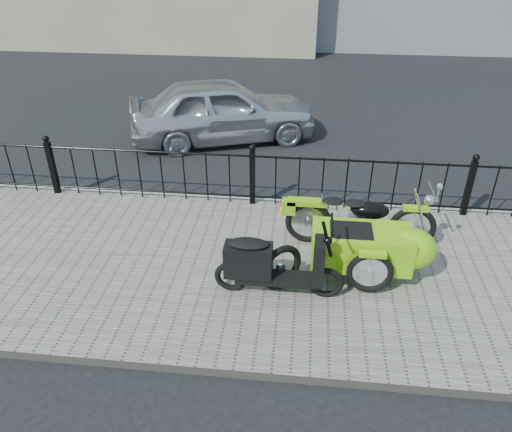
# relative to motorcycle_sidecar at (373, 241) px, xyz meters

# --- Properties ---
(ground) EXTENTS (120.00, 120.00, 0.00)m
(ground) POSITION_rel_motorcycle_sidecar_xyz_m (-1.84, 0.41, -0.59)
(ground) COLOR black
(ground) RESTS_ON ground
(sidewalk) EXTENTS (30.00, 3.80, 0.12)m
(sidewalk) POSITION_rel_motorcycle_sidecar_xyz_m (-1.84, -0.09, -0.53)
(sidewalk) COLOR #686257
(sidewalk) RESTS_ON ground
(curb) EXTENTS (30.00, 0.10, 0.12)m
(curb) POSITION_rel_motorcycle_sidecar_xyz_m (-1.84, 1.85, -0.53)
(curb) COLOR gray
(curb) RESTS_ON ground
(iron_fence) EXTENTS (14.11, 0.11, 1.08)m
(iron_fence) POSITION_rel_motorcycle_sidecar_xyz_m (-1.84, 1.71, -0.01)
(iron_fence) COLOR black
(iron_fence) RESTS_ON sidewalk
(motorcycle_sidecar) EXTENTS (2.28, 1.48, 0.98)m
(motorcycle_sidecar) POSITION_rel_motorcycle_sidecar_xyz_m (0.00, 0.00, 0.00)
(motorcycle_sidecar) COLOR black
(motorcycle_sidecar) RESTS_ON sidewalk
(scooter) EXTENTS (1.67, 0.49, 1.13)m
(scooter) POSITION_rel_motorcycle_sidecar_xyz_m (-1.35, -0.64, -0.04)
(scooter) COLOR black
(scooter) RESTS_ON sidewalk
(spare_tire) EXTENTS (0.55, 0.50, 0.65)m
(spare_tire) POSITION_rel_motorcycle_sidecar_xyz_m (-1.21, -0.52, -0.15)
(spare_tire) COLOR black
(spare_tire) RESTS_ON sidewalk
(sedan_car) EXTENTS (4.36, 2.83, 1.38)m
(sedan_car) POSITION_rel_motorcycle_sidecar_xyz_m (-2.84, 4.76, 0.10)
(sedan_car) COLOR silver
(sedan_car) RESTS_ON ground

